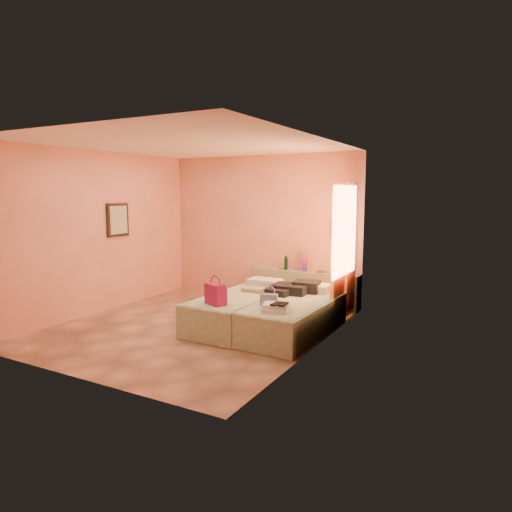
{
  "coord_description": "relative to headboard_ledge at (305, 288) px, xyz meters",
  "views": [
    {
      "loc": [
        4.16,
        -5.61,
        2.1
      ],
      "look_at": [
        0.62,
        0.85,
        1.06
      ],
      "focal_mm": 32.0,
      "sensor_mm": 36.0,
      "label": 1
    }
  ],
  "objects": [
    {
      "name": "ground",
      "position": [
        -0.98,
        -2.1,
        -0.33
      ],
      "size": [
        4.5,
        4.5,
        0.0
      ],
      "primitive_type": "plane",
      "color": "tan",
      "rests_on": "ground"
    },
    {
      "name": "room_walls",
      "position": [
        -0.77,
        -1.53,
        1.46
      ],
      "size": [
        4.02,
        4.51,
        2.81
      ],
      "color": "#FBA486",
      "rests_on": "ground"
    },
    {
      "name": "headboard_ledge",
      "position": [
        0.0,
        0.0,
        0.0
      ],
      "size": [
        2.05,
        0.3,
        0.65
      ],
      "primitive_type": "cube",
      "color": "gray",
      "rests_on": "ground"
    },
    {
      "name": "bed_left",
      "position": [
        -0.38,
        -1.7,
        -0.08
      ],
      "size": [
        0.95,
        2.02,
        0.5
      ],
      "primitive_type": "cube",
      "rotation": [
        0.0,
        0.0,
        -0.03
      ],
      "color": "#C2E4B7",
      "rests_on": "ground"
    },
    {
      "name": "bed_right",
      "position": [
        0.52,
        -1.7,
        -0.08
      ],
      "size": [
        0.95,
        2.02,
        0.5
      ],
      "primitive_type": "cube",
      "rotation": [
        0.0,
        0.0,
        -0.03
      ],
      "color": "#C2E4B7",
      "rests_on": "ground"
    },
    {
      "name": "water_bottle",
      "position": [
        -0.37,
        -0.04,
        0.45
      ],
      "size": [
        0.09,
        0.09,
        0.25
      ],
      "primitive_type": "cylinder",
      "rotation": [
        0.0,
        0.0,
        0.38
      ],
      "color": "#143820",
      "rests_on": "headboard_ledge"
    },
    {
      "name": "rainbow_box",
      "position": [
        -0.02,
        -0.0,
        0.53
      ],
      "size": [
        0.11,
        0.11,
        0.4
      ],
      "primitive_type": "cube",
      "rotation": [
        0.0,
        0.0,
        0.27
      ],
      "color": "#9B1351",
      "rests_on": "headboard_ledge"
    },
    {
      "name": "small_dish",
      "position": [
        -0.47,
        -0.0,
        0.34
      ],
      "size": [
        0.11,
        0.11,
        0.03
      ],
      "primitive_type": "cylinder",
      "rotation": [
        0.0,
        0.0,
        0.03
      ],
      "color": "#4E9061",
      "rests_on": "headboard_ledge"
    },
    {
      "name": "green_book",
      "position": [
        0.32,
        -0.0,
        0.34
      ],
      "size": [
        0.19,
        0.17,
        0.03
      ],
      "primitive_type": "cube",
      "rotation": [
        0.0,
        0.0,
        0.39
      ],
      "color": "#2A4E30",
      "rests_on": "headboard_ledge"
    },
    {
      "name": "flower_vase",
      "position": [
        0.81,
        -0.05,
        0.46
      ],
      "size": [
        0.25,
        0.25,
        0.27
      ],
      "primitive_type": "cube",
      "rotation": [
        0.0,
        0.0,
        0.27
      ],
      "color": "white",
      "rests_on": "headboard_ledge"
    },
    {
      "name": "magenta_handbag",
      "position": [
        -0.38,
        -2.4,
        0.33
      ],
      "size": [
        0.37,
        0.29,
        0.3
      ],
      "primitive_type": "cube",
      "rotation": [
        0.0,
        0.0,
        -0.39
      ],
      "color": "#9B1351",
      "rests_on": "bed_left"
    },
    {
      "name": "khaki_garment",
      "position": [
        -0.32,
        -1.36,
        0.2
      ],
      "size": [
        0.36,
        0.29,
        0.06
      ],
      "primitive_type": "cube",
      "rotation": [
        0.0,
        0.0,
        0.05
      ],
      "color": "tan",
      "rests_on": "bed_left"
    },
    {
      "name": "clothes_pile",
      "position": [
        0.3,
        -1.21,
        0.27
      ],
      "size": [
        0.64,
        0.64,
        0.18
      ],
      "primitive_type": "cube",
      "rotation": [
        0.0,
        0.0,
        0.07
      ],
      "color": "black",
      "rests_on": "bed_right"
    },
    {
      "name": "blue_handbag",
      "position": [
        0.3,
        -2.06,
        0.25
      ],
      "size": [
        0.27,
        0.18,
        0.16
      ],
      "primitive_type": "cube",
      "rotation": [
        0.0,
        0.0,
        0.31
      ],
      "color": "#3D5894",
      "rests_on": "bed_right"
    },
    {
      "name": "towel_stack",
      "position": [
        0.55,
        -2.32,
        0.23
      ],
      "size": [
        0.41,
        0.37,
        0.1
      ],
      "primitive_type": "cube",
      "rotation": [
        0.0,
        0.0,
        0.24
      ],
      "color": "white",
      "rests_on": "bed_right"
    },
    {
      "name": "sandal_pair",
      "position": [
        0.61,
        -2.35,
        0.29
      ],
      "size": [
        0.16,
        0.22,
        0.02
      ],
      "primitive_type": "cube",
      "rotation": [
        0.0,
        0.0,
        0.0
      ],
      "color": "black",
      "rests_on": "towel_stack"
    }
  ]
}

